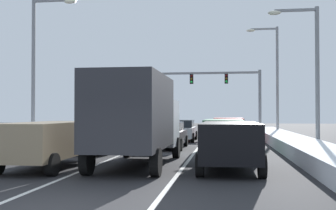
{
  "coord_description": "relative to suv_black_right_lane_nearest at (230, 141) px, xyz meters",
  "views": [
    {
      "loc": [
        3.22,
        -7.85,
        2.0
      ],
      "look_at": [
        -0.81,
        20.83,
        2.59
      ],
      "focal_mm": 43.09,
      "sensor_mm": 36.0,
      "label": 1
    }
  ],
  "objects": [
    {
      "name": "lane_stripe_between_right_lane_and_center_lane",
      "position": [
        -1.71,
        9.37,
        -1.01
      ],
      "size": [
        0.14,
        34.96,
        0.01
      ],
      "primitive_type": "cube",
      "color": "silver",
      "rests_on": "ground"
    },
    {
      "name": "sedan_gray_left_lane_third",
      "position": [
        -6.79,
        11.57,
        -0.25
      ],
      "size": [
        2.0,
        4.5,
        1.51
      ],
      "color": "slate",
      "rests_on": "ground"
    },
    {
      "name": "snow_bank_right_shoulder",
      "position": [
        3.59,
        9.37,
        -0.69
      ],
      "size": [
        2.07,
        34.96,
        0.65
      ],
      "primitive_type": "cube",
      "color": "white",
      "rests_on": "ground"
    },
    {
      "name": "sedan_silver_center_lane_third",
      "position": [
        -3.25,
        14.63,
        -0.25
      ],
      "size": [
        2.0,
        4.5,
        1.51
      ],
      "color": "#B7BABF",
      "rests_on": "ground"
    },
    {
      "name": "lane_stripe_between_center_lane_and_left_lane",
      "position": [
        -5.11,
        9.37,
        -1.01
      ],
      "size": [
        0.14,
        34.96,
        0.01
      ],
      "primitive_type": "cube",
      "color": "silver",
      "rests_on": "ground"
    },
    {
      "name": "street_lamp_right_far",
      "position": [
        3.91,
        20.49,
        4.47
      ],
      "size": [
        2.66,
        0.36,
        9.31
      ],
      "color": "gray",
      "rests_on": "ground"
    },
    {
      "name": "suv_green_right_lane_second",
      "position": [
        -0.23,
        6.7,
        0.0
      ],
      "size": [
        2.16,
        4.9,
        1.67
      ],
      "color": "#1E5633",
      "rests_on": "ground"
    },
    {
      "name": "traffic_light_gantry",
      "position": [
        -2.1,
        25.24,
        3.87
      ],
      "size": [
        14.0,
        0.47,
        6.2
      ],
      "color": "slate",
      "rests_on": "ground"
    },
    {
      "name": "street_lamp_left_mid",
      "position": [
        -10.83,
        7.64,
        4.14
      ],
      "size": [
        2.66,
        0.36,
        8.68
      ],
      "color": "gray",
      "rests_on": "ground"
    },
    {
      "name": "street_lamp_right_mid",
      "position": [
        4.3,
        7.78,
        3.6
      ],
      "size": [
        2.66,
        0.36,
        7.66
      ],
      "color": "gray",
      "rests_on": "ground"
    },
    {
      "name": "snow_bank_left_shoulder",
      "position": [
        -10.41,
        9.37,
        -0.61
      ],
      "size": [
        2.04,
        34.96,
        0.82
      ],
      "primitive_type": "cube",
      "color": "white",
      "rests_on": "ground"
    },
    {
      "name": "suv_black_right_lane_nearest",
      "position": [
        0.0,
        0.0,
        0.0
      ],
      "size": [
        2.16,
        4.9,
        1.67
      ],
      "color": "black",
      "rests_on": "ground"
    },
    {
      "name": "ground_plane",
      "position": [
        -3.41,
        6.19,
        -1.02
      ],
      "size": [
        120.0,
        120.0,
        0.0
      ],
      "primitive_type": "plane",
      "color": "#28282B"
    },
    {
      "name": "sedan_charcoal_center_lane_second",
      "position": [
        -3.41,
        8.37,
        -0.25
      ],
      "size": [
        2.0,
        4.5,
        1.51
      ],
      "color": "#38383D",
      "rests_on": "ground"
    },
    {
      "name": "sedan_navy_left_lane_second",
      "position": [
        -6.64,
        5.53,
        -0.25
      ],
      "size": [
        2.0,
        4.5,
        1.51
      ],
      "color": "navy",
      "rests_on": "ground"
    },
    {
      "name": "box_truck_center_lane_nearest",
      "position": [
        -3.45,
        0.55,
        0.88
      ],
      "size": [
        2.53,
        7.2,
        3.36
      ],
      "color": "silver",
      "rests_on": "ground"
    },
    {
      "name": "suv_red_right_lane_third",
      "position": [
        0.07,
        13.86,
        0.0
      ],
      "size": [
        2.16,
        4.9,
        1.67
      ],
      "color": "maroon",
      "rests_on": "ground"
    },
    {
      "name": "suv_tan_left_lane_nearest",
      "position": [
        -6.56,
        -0.5,
        0.0
      ],
      "size": [
        2.16,
        4.9,
        1.67
      ],
      "color": "#937F60",
      "rests_on": "ground"
    }
  ]
}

